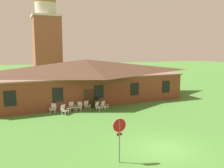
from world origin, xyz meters
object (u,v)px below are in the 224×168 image
object	(u,v)px
lawn_chair_left_end	(72,106)
lawn_chair_right_end	(87,105)
lawn_chair_by_porch	(53,108)
lawn_chair_under_eave	(104,105)
lawn_chair_near_door	(64,109)
lawn_chair_far_side	(98,106)
lawn_chair_middle	(79,106)
stop_sign	(119,131)
trash_bin	(97,104)

from	to	relation	value
lawn_chair_left_end	lawn_chair_right_end	distance (m)	1.63
lawn_chair_by_porch	lawn_chair_under_eave	world-z (taller)	same
lawn_chair_near_door	lawn_chair_far_side	size ratio (longest dim) A/B	1.00
lawn_chair_left_end	lawn_chair_far_side	world-z (taller)	same
lawn_chair_by_porch	lawn_chair_under_eave	distance (m)	5.31
lawn_chair_left_end	lawn_chair_right_end	size ratio (longest dim) A/B	1.00
lawn_chair_middle	lawn_chair_right_end	world-z (taller)	same
stop_sign	trash_bin	distance (m)	12.90
lawn_chair_right_end	lawn_chair_far_side	world-z (taller)	same
lawn_chair_left_end	lawn_chair_right_end	xyz separation A→B (m)	(1.62, -0.18, 0.00)
lawn_chair_middle	lawn_chair_right_end	xyz separation A→B (m)	(0.84, 0.07, 0.00)
stop_sign	lawn_chair_by_porch	size ratio (longest dim) A/B	2.73
lawn_chair_near_door	lawn_chair_middle	size ratio (longest dim) A/B	1.00
lawn_chair_right_end	trash_bin	world-z (taller)	trash_bin
lawn_chair_middle	trash_bin	distance (m)	2.12
lawn_chair_middle	lawn_chair_near_door	bearing A→B (deg)	-155.62
lawn_chair_near_door	lawn_chair_right_end	xyz separation A→B (m)	(2.63, 0.88, 0.00)
lawn_chair_near_door	lawn_chair_by_porch	bearing A→B (deg)	130.79
lawn_chair_middle	lawn_chair_under_eave	size ratio (longest dim) A/B	1.00
lawn_chair_far_side	trash_bin	bearing A→B (deg)	78.10
lawn_chair_near_door	lawn_chair_far_side	xyz separation A→B (m)	(3.62, -0.09, 0.00)
lawn_chair_by_porch	lawn_chair_under_eave	size ratio (longest dim) A/B	1.00
lawn_chair_under_eave	trash_bin	bearing A→B (deg)	109.38
lawn_chair_left_end	lawn_chair_far_side	bearing A→B (deg)	-23.89
lawn_chair_by_porch	lawn_chair_near_door	bearing A→B (deg)	-49.21
lawn_chair_near_door	lawn_chair_under_eave	bearing A→B (deg)	-0.26
lawn_chair_near_door	trash_bin	distance (m)	4.05
lawn_chair_near_door	lawn_chair_left_end	bearing A→B (deg)	46.19
lawn_chair_right_end	lawn_chair_middle	bearing A→B (deg)	-175.42
stop_sign	lawn_chair_right_end	xyz separation A→B (m)	(1.88, 12.15, -1.35)
lawn_chair_right_end	lawn_chair_far_side	xyz separation A→B (m)	(0.98, -0.97, 0.00)
lawn_chair_by_porch	lawn_chair_under_eave	xyz separation A→B (m)	(5.20, -1.07, 0.00)
lawn_chair_near_door	lawn_chair_under_eave	world-z (taller)	same
trash_bin	lawn_chair_under_eave	bearing A→B (deg)	-70.62
lawn_chair_left_end	lawn_chair_middle	bearing A→B (deg)	-17.76
lawn_chair_by_porch	lawn_chair_right_end	bearing A→B (deg)	-2.73
lawn_chair_left_end	lawn_chair_middle	xyz separation A→B (m)	(0.77, -0.25, 0.00)
lawn_chair_middle	lawn_chair_far_side	distance (m)	2.04
stop_sign	lawn_chair_left_end	bearing A→B (deg)	88.78
lawn_chair_left_end	trash_bin	world-z (taller)	trash_bin
stop_sign	lawn_chair_far_side	distance (m)	11.62
lawn_chair_near_door	lawn_chair_far_side	bearing A→B (deg)	-1.46
lawn_chair_by_porch	lawn_chair_near_door	size ratio (longest dim) A/B	1.00
stop_sign	lawn_chair_under_eave	bearing A→B (deg)	72.51
lawn_chair_by_porch	trash_bin	distance (m)	4.79
lawn_chair_near_door	lawn_chair_far_side	world-z (taller)	same
stop_sign	trash_bin	size ratio (longest dim) A/B	2.66
lawn_chair_middle	lawn_chair_under_eave	world-z (taller)	same
lawn_chair_left_end	lawn_chair_under_eave	distance (m)	3.46
lawn_chair_by_porch	lawn_chair_right_end	xyz separation A→B (m)	(3.54, -0.17, 0.00)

